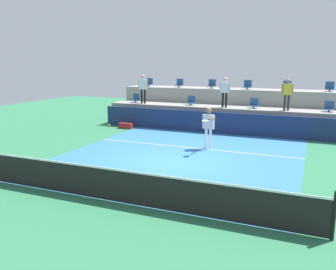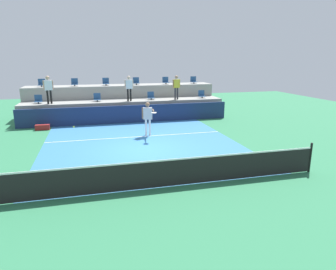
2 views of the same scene
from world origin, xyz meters
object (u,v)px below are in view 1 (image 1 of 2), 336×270
stadium_chair_lower_right (254,104)px  stadium_chair_upper_mid_right (247,85)px  stadium_chair_upper_right (287,86)px  tennis_ball (109,125)px  spectator_in_grey (143,86)px  tennis_player (208,124)px  stadium_chair_upper_far_right (330,87)px  stadium_chair_lower_left (191,101)px  spectator_leaning_on_rail (287,92)px  spectator_in_white (225,90)px  stadium_chair_lower_far_left (136,99)px  stadium_chair_upper_mid_left (212,84)px  equipment_bag (126,126)px  stadium_chair_upper_left (179,84)px  stadium_chair_lower_far_right (329,107)px  stadium_chair_upper_far_left (149,83)px

stadium_chair_lower_right → stadium_chair_upper_mid_right: (-0.70, 1.80, 0.85)m
stadium_chair_upper_right → tennis_ball: bearing=-125.9°
spectator_in_grey → tennis_ball: 6.63m
tennis_player → stadium_chair_upper_far_right: bearing=53.9°
stadium_chair_lower_left → tennis_ball: size_ratio=7.65×
spectator_leaning_on_rail → tennis_ball: size_ratio=23.25×
spectator_in_white → tennis_player: bearing=-84.9°
stadium_chair_lower_far_left → stadium_chair_upper_right: stadium_chair_upper_right is taller
stadium_chair_upper_mid_left → spectator_in_white: (1.33, -2.18, -0.11)m
stadium_chair_upper_right → tennis_player: 7.09m
stadium_chair_upper_far_right → stadium_chair_lower_left: bearing=-165.8°
stadium_chair_lower_right → stadium_chair_upper_far_right: 4.14m
equipment_bag → spectator_in_grey: bearing=78.0°
stadium_chair_upper_left → tennis_player: 7.62m
stadium_chair_lower_right → stadium_chair_upper_right: size_ratio=1.00×
stadium_chair_lower_far_right → stadium_chair_upper_mid_right: 4.75m
stadium_chair_upper_far_left → spectator_in_white: (5.51, -2.18, -0.11)m
stadium_chair_lower_far_right → spectator_in_white: size_ratio=0.32×
tennis_player → tennis_ball: bearing=-150.6°
stadium_chair_lower_far_left → stadium_chair_lower_right: (7.04, 0.00, 0.00)m
spectator_in_white → stadium_chair_upper_far_left: bearing=158.4°
stadium_chair_lower_far_left → spectator_leaning_on_rail: size_ratio=0.33×
stadium_chair_upper_left → spectator_in_white: 4.05m
stadium_chair_upper_far_left → stadium_chair_upper_far_right: bearing=0.0°
stadium_chair_upper_left → spectator_leaning_on_rail: 6.92m
stadium_chair_lower_far_right → spectator_leaning_on_rail: spectator_leaning_on_rail is taller
stadium_chair_lower_left → stadium_chair_upper_mid_left: (0.69, 1.80, 0.85)m
spectator_leaning_on_rail → stadium_chair_lower_far_right: bearing=11.1°
stadium_chair_lower_far_left → spectator_in_grey: 1.13m
stadium_chair_upper_left → spectator_in_white: spectator_in_white is taller
stadium_chair_upper_far_right → spectator_in_white: 5.57m
stadium_chair_lower_right → tennis_player: stadium_chair_lower_right is taller
tennis_ball → equipment_bag: 5.25m
stadium_chair_upper_far_left → stadium_chair_upper_mid_left: (4.18, 0.00, 0.00)m
stadium_chair_upper_far_right → stadium_chair_lower_far_left: bearing=-170.4°
stadium_chair_lower_far_right → tennis_ball: 10.69m
stadium_chair_lower_right → stadium_chair_lower_far_right: size_ratio=1.00×
equipment_bag → tennis_player: bearing=-26.3°
stadium_chair_upper_mid_left → spectator_leaning_on_rail: bearing=-26.0°
stadium_chair_upper_mid_left → stadium_chair_upper_mid_right: bearing=0.0°
stadium_chair_lower_right → stadium_chair_upper_far_right: stadium_chair_upper_far_right is taller
stadium_chair_lower_far_left → equipment_bag: size_ratio=0.68×
stadium_chair_upper_far_right → equipment_bag: 11.16m
stadium_chair_upper_mid_right → spectator_leaning_on_rail: size_ratio=0.33×
stadium_chair_lower_left → stadium_chair_lower_far_right: bearing=0.0°
spectator_in_white → stadium_chair_lower_far_left: bearing=176.0°
stadium_chair_lower_far_left → tennis_ball: (2.34, -6.71, -0.35)m
stadium_chair_lower_far_right → spectator_leaning_on_rail: size_ratio=0.33×
stadium_chair_upper_right → spectator_in_grey: bearing=-164.4°
stadium_chair_lower_right → stadium_chair_lower_far_right: 3.62m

